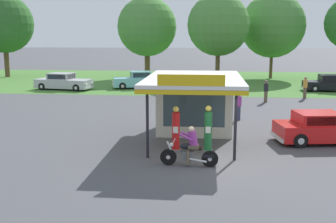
{
  "coord_description": "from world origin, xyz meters",
  "views": [
    {
      "loc": [
        -0.21,
        -15.85,
        5.0
      ],
      "look_at": [
        -2.08,
        3.43,
        1.4
      ],
      "focal_mm": 44.03,
      "sensor_mm": 36.0,
      "label": 1
    }
  ],
  "objects": [
    {
      "name": "ground_plane",
      "position": [
        0.0,
        0.0,
        0.0
      ],
      "size": [
        300.0,
        300.0,
        0.0
      ],
      "primitive_type": "plane",
      "color": "#4C4C51"
    },
    {
      "name": "grass_verge_strip",
      "position": [
        0.0,
        30.0,
        0.0
      ],
      "size": [
        120.0,
        24.0,
        0.01
      ],
      "primitive_type": "cube",
      "color": "#477A33",
      "rests_on": "ground"
    },
    {
      "name": "service_station_kiosk",
      "position": [
        -0.86,
        4.88,
        1.81
      ],
      "size": [
        4.46,
        7.11,
        3.5
      ],
      "color": "beige",
      "rests_on": "ground"
    },
    {
      "name": "gas_pump_nearside",
      "position": [
        -1.55,
        1.51,
        0.91
      ],
      "size": [
        0.44,
        0.44,
        1.99
      ],
      "color": "slate",
      "rests_on": "ground"
    },
    {
      "name": "gas_pump_offside",
      "position": [
        -0.16,
        1.51,
        0.94
      ],
      "size": [
        0.44,
        0.44,
        2.05
      ],
      "color": "slate",
      "rests_on": "ground"
    },
    {
      "name": "motorcycle_with_rider",
      "position": [
        -0.84,
        -0.51,
        0.65
      ],
      "size": [
        2.26,
        0.7,
        1.58
      ],
      "color": "black",
      "rests_on": "ground"
    },
    {
      "name": "featured_classic_sedan",
      "position": [
        5.32,
        3.69,
        0.67
      ],
      "size": [
        5.05,
        2.61,
        1.45
      ],
      "color": "red",
      "rests_on": "ground"
    },
    {
      "name": "parked_car_back_row_right",
      "position": [
        10.92,
        22.45,
        0.67
      ],
      "size": [
        5.08,
        1.96,
        1.5
      ],
      "color": "black",
      "rests_on": "ground"
    },
    {
      "name": "parked_car_back_row_far_right",
      "position": [
        0.33,
        21.54,
        0.68
      ],
      "size": [
        5.35,
        2.32,
        1.48
      ],
      "color": "red",
      "rests_on": "ground"
    },
    {
      "name": "parked_car_back_row_centre_right",
      "position": [
        -13.6,
        21.14,
        0.7
      ],
      "size": [
        5.6,
        2.79,
        1.54
      ],
      "color": "#B7B7BC",
      "rests_on": "ground"
    },
    {
      "name": "parked_car_back_row_centre_left",
      "position": [
        -6.8,
        22.95,
        0.72
      ],
      "size": [
        5.17,
        3.07,
        1.6
      ],
      "color": "#7AC6D1",
      "rests_on": "ground"
    },
    {
      "name": "bystander_leaning_by_kiosk",
      "position": [
        1.63,
        8.51,
        0.9
      ],
      "size": [
        0.34,
        0.34,
        1.7
      ],
      "color": "#2D3351",
      "rests_on": "ground"
    },
    {
      "name": "bystander_standing_back_lot",
      "position": [
        4.17,
        15.47,
        0.89
      ],
      "size": [
        0.36,
        0.36,
        1.66
      ],
      "color": "brown",
      "rests_on": "ground"
    },
    {
      "name": "bystander_strolling_foreground",
      "position": [
        -2.48,
        16.07,
        0.77
      ],
      "size": [
        0.34,
        0.34,
        1.48
      ],
      "color": "#2D3351",
      "rests_on": "ground"
    },
    {
      "name": "bystander_admiring_sedan",
      "position": [
        -3.51,
        17.93,
        0.9
      ],
      "size": [
        0.34,
        0.34,
        1.7
      ],
      "color": "#2D3351",
      "rests_on": "ground"
    },
    {
      "name": "bystander_chatting_near_pumps",
      "position": [
        7.52,
        17.59,
        0.93
      ],
      "size": [
        0.34,
        0.34,
        1.75
      ],
      "color": "brown",
      "rests_on": "ground"
    },
    {
      "name": "tree_oak_left",
      "position": [
        -7.54,
        32.49,
        5.83
      ],
      "size": [
        6.88,
        6.88,
        9.41
      ],
      "color": "brown",
      "rests_on": "ground"
    },
    {
      "name": "tree_oak_centre",
      "position": [
        7.17,
        33.45,
        5.98
      ],
      "size": [
        7.39,
        7.39,
        9.78
      ],
      "color": "brown",
      "rests_on": "ground"
    },
    {
      "name": "tree_oak_far_left",
      "position": [
        0.8,
        28.87,
        6.07
      ],
      "size": [
        6.58,
        6.58,
        9.37
      ],
      "color": "brown",
      "rests_on": "ground"
    },
    {
      "name": "tree_oak_distant_spare",
      "position": [
        -24.41,
        31.89,
        6.17
      ],
      "size": [
        6.93,
        6.93,
        9.81
      ],
      "color": "brown",
      "rests_on": "ground"
    }
  ]
}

